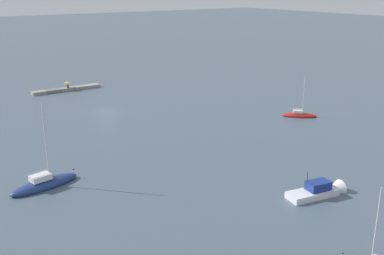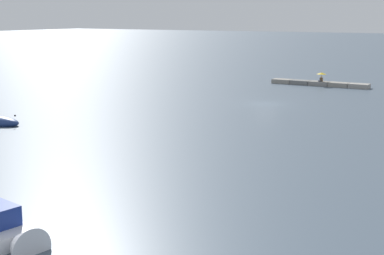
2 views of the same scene
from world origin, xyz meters
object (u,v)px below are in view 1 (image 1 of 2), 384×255
object	(u,v)px
umbrella_open_yellow	(67,82)
sailboat_red_mid	(299,115)
motorboat_white_near	(321,191)
sailboat_navy_near	(45,184)
person_seated_brown_left	(68,86)

from	to	relation	value
umbrella_open_yellow	sailboat_red_mid	distance (m)	45.43
sailboat_red_mid	motorboat_white_near	bearing A→B (deg)	-0.53
umbrella_open_yellow	sailboat_navy_near	distance (m)	45.38
person_seated_brown_left	motorboat_white_near	size ratio (longest dim) A/B	0.11
umbrella_open_yellow	sailboat_red_mid	xyz separation A→B (m)	(-23.63, 38.78, -1.45)
sailboat_red_mid	motorboat_white_near	world-z (taller)	sailboat_red_mid
person_seated_brown_left	motorboat_white_near	xyz separation A→B (m)	(-4.46, 59.17, -0.48)
person_seated_brown_left	umbrella_open_yellow	bearing A→B (deg)	-94.23
person_seated_brown_left	motorboat_white_near	bearing A→B (deg)	105.73
motorboat_white_near	sailboat_navy_near	bearing A→B (deg)	-118.10
sailboat_red_mid	person_seated_brown_left	bearing A→B (deg)	-105.94
umbrella_open_yellow	sailboat_navy_near	world-z (taller)	sailboat_navy_near
umbrella_open_yellow	sailboat_navy_near	bearing A→B (deg)	67.12
person_seated_brown_left	umbrella_open_yellow	size ratio (longest dim) A/B	0.55
umbrella_open_yellow	motorboat_white_near	bearing A→B (deg)	94.29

